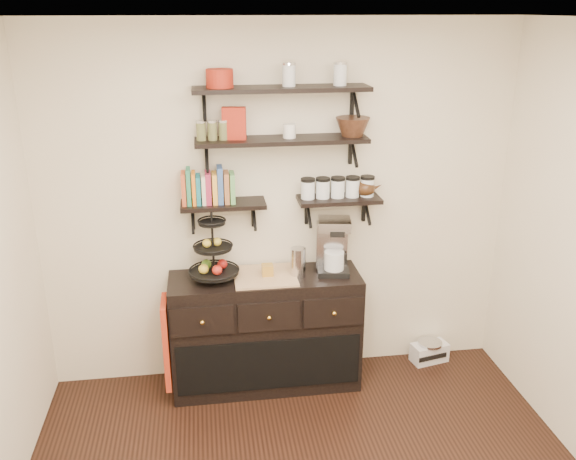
{
  "coord_description": "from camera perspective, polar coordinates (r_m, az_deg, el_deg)",
  "views": [
    {
      "loc": [
        -0.55,
        -2.52,
        2.75
      ],
      "look_at": [
        -0.02,
        1.15,
        1.39
      ],
      "focal_mm": 38.0,
      "sensor_mm": 36.0,
      "label": 1
    }
  ],
  "objects": [
    {
      "name": "teapot",
      "position": [
        4.48,
        7.3,
        4.02
      ],
      "size": [
        0.19,
        0.15,
        0.14
      ],
      "primitive_type": null,
      "rotation": [
        0.0,
        0.0,
        -0.07
      ],
      "color": "#372110",
      "rests_on": "shelf_low_right"
    },
    {
      "name": "back_wall",
      "position": [
        4.53,
        -0.79,
        2.1
      ],
      "size": [
        3.5,
        0.02,
        2.7
      ],
      "primitive_type": "cube",
      "color": "white",
      "rests_on": "ground"
    },
    {
      "name": "recipe_box",
      "position": [
        4.21,
        -5.06,
        9.91
      ],
      "size": [
        0.17,
        0.08,
        0.22
      ],
      "primitive_type": "cube",
      "rotation": [
        0.0,
        0.0,
        -0.15
      ],
      "color": "#9E2112",
      "rests_on": "shelf_mid"
    },
    {
      "name": "glass_canisters",
      "position": [
        4.44,
        4.67,
        3.88
      ],
      "size": [
        0.54,
        0.1,
        0.13
      ],
      "color": "silver",
      "rests_on": "shelf_low_right"
    },
    {
      "name": "red_pot",
      "position": [
        4.16,
        -6.41,
        13.93
      ],
      "size": [
        0.18,
        0.18,
        0.12
      ],
      "primitive_type": "cylinder",
      "color": "#9E2112",
      "rests_on": "shelf_top"
    },
    {
      "name": "ceiling",
      "position": [
        2.58,
        4.39,
        18.94
      ],
      "size": [
        3.5,
        3.5,
        0.02
      ],
      "primitive_type": "cube",
      "color": "white",
      "rests_on": "back_wall"
    },
    {
      "name": "shelf_low_right",
      "position": [
        4.46,
        4.76,
        2.82
      ],
      "size": [
        0.6,
        0.25,
        0.23
      ],
      "color": "black",
      "rests_on": "back_wall"
    },
    {
      "name": "radio",
      "position": [
        5.24,
        13.1,
        -11.01
      ],
      "size": [
        0.32,
        0.23,
        0.18
      ],
      "rotation": [
        0.0,
        0.0,
        0.21
      ],
      "color": "silver",
      "rests_on": "floor"
    },
    {
      "name": "coffee_maker",
      "position": [
        4.48,
        4.23,
        -1.54
      ],
      "size": [
        0.26,
        0.25,
        0.42
      ],
      "rotation": [
        0.0,
        0.0,
        -0.16
      ],
      "color": "black",
      "rests_on": "sideboard"
    },
    {
      "name": "cookbooks",
      "position": [
        4.32,
        -7.32,
        4.01
      ],
      "size": [
        0.36,
        0.15,
        0.26
      ],
      "color": "#BE4F29",
      "rests_on": "shelf_low_left"
    },
    {
      "name": "shelf_low_left",
      "position": [
        4.36,
        -6.08,
        2.35
      ],
      "size": [
        0.6,
        0.25,
        0.23
      ],
      "color": "black",
      "rests_on": "back_wall"
    },
    {
      "name": "shelf_mid",
      "position": [
        4.26,
        -0.6,
        8.37
      ],
      "size": [
        1.2,
        0.27,
        0.23
      ],
      "color": "black",
      "rests_on": "back_wall"
    },
    {
      "name": "walnut_bowl",
      "position": [
        4.34,
        6.06,
        9.58
      ],
      "size": [
        0.24,
        0.24,
        0.13
      ],
      "primitive_type": null,
      "color": "black",
      "rests_on": "shelf_mid"
    },
    {
      "name": "apron",
      "position": [
        4.56,
        -11.28,
        -10.26
      ],
      "size": [
        0.04,
        0.29,
        0.67
      ],
      "primitive_type": "cube",
      "color": "#A62711",
      "rests_on": "sideboard"
    },
    {
      "name": "thermal_carafe",
      "position": [
        4.42,
        0.95,
        -3.04
      ],
      "size": [
        0.11,
        0.11,
        0.22
      ],
      "primitive_type": "cylinder",
      "color": "silver",
      "rests_on": "sideboard"
    },
    {
      "name": "ramekins",
      "position": [
        4.26,
        0.13,
        9.25
      ],
      "size": [
        0.09,
        0.09,
        0.1
      ],
      "primitive_type": "cylinder",
      "color": "white",
      "rests_on": "shelf_mid"
    },
    {
      "name": "fruit_stand",
      "position": [
        4.37,
        -6.95,
        -2.5
      ],
      "size": [
        0.35,
        0.35,
        0.52
      ],
      "rotation": [
        0.0,
        0.0,
        -0.17
      ],
      "color": "black",
      "rests_on": "sideboard"
    },
    {
      "name": "shelf_top",
      "position": [
        4.21,
        -0.61,
        13.04
      ],
      "size": [
        1.2,
        0.27,
        0.23
      ],
      "color": "black",
      "rests_on": "back_wall"
    },
    {
      "name": "sideboard",
      "position": [
        4.66,
        -2.1,
        -9.43
      ],
      "size": [
        1.4,
        0.5,
        0.92
      ],
      "color": "black",
      "rests_on": "floor"
    },
    {
      "name": "candle",
      "position": [
        4.44,
        -1.94,
        -3.74
      ],
      "size": [
        0.08,
        0.08,
        0.08
      ],
      "primitive_type": "cube",
      "color": "#A37525",
      "rests_on": "sideboard"
    }
  ]
}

